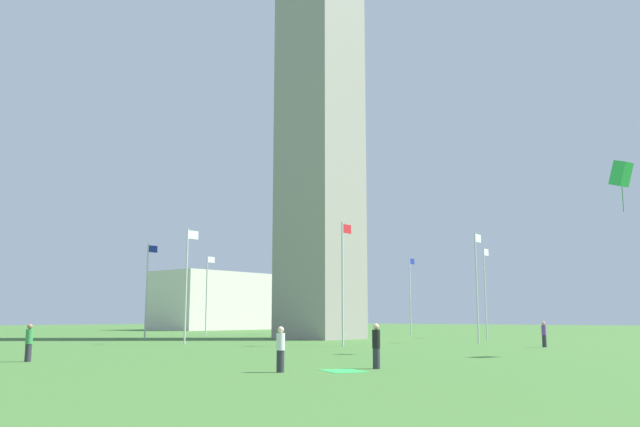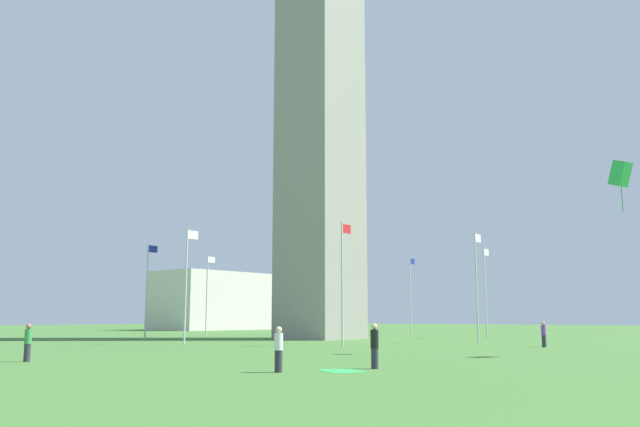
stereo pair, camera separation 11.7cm
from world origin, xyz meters
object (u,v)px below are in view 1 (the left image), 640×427
object	(u,v)px
flagpole_ne	(307,293)
kite_green_box	(621,174)
flagpole_nw	(485,288)
flagpole_w	(477,282)
person_purple_shirt	(544,334)
flagpole_sw	(343,278)
person_green_shirt	(29,343)
flagpole_s	(187,280)
flagpole_n	(410,292)
picnic_blanket_near_first_person	(343,371)
distant_building	(234,302)
flagpole_e	(207,292)
person_white_shirt	(281,349)
flagpole_se	(147,287)
person_black_shirt	(376,346)
obelisk_monument	(320,42)

from	to	relation	value
flagpole_ne	kite_green_box	distance (m)	48.10
flagpole_nw	flagpole_w	bearing A→B (deg)	-157.50
flagpole_ne	person_purple_shirt	bearing A→B (deg)	-114.01
flagpole_ne	flagpole_sw	bearing A→B (deg)	-135.00
person_green_shirt	flagpole_s	bearing A→B (deg)	-8.99
flagpole_n	picnic_blanket_near_first_person	xyz separation A→B (m)	(-44.72, -24.54, -4.78)
distant_building	flagpole_e	bearing A→B (deg)	-137.73
flagpole_e	person_white_shirt	xyz separation A→B (m)	(-30.59, -39.20, -3.96)
flagpole_w	distant_building	size ratio (longest dim) A/B	0.31
flagpole_e	picnic_blanket_near_first_person	bearing A→B (deg)	-125.17
flagpole_sw	flagpole_se	bearing A→B (deg)	90.00
flagpole_ne	person_black_shirt	size ratio (longest dim) A/B	4.98
flagpole_se	kite_green_box	world-z (taller)	kite_green_box
obelisk_monument	flagpole_ne	size ratio (longest dim) A/B	6.66
person_purple_shirt	picnic_blanket_near_first_person	xyz separation A→B (m)	(-24.78, -1.74, -0.85)
flagpole_s	flagpole_w	bearing A→B (deg)	-45.00
flagpole_s	person_purple_shirt	world-z (taller)	flagpole_s
flagpole_w	person_black_shirt	distance (m)	28.59
distant_building	picnic_blanket_near_first_person	distance (m)	89.52
flagpole_se	flagpole_sw	size ratio (longest dim) A/B	1.00
person_green_shirt	flagpole_se	bearing A→B (deg)	4.98
flagpole_s	flagpole_se	bearing A→B (deg)	67.50
flagpole_s	distant_building	distance (m)	62.97
flagpole_sw	distant_building	world-z (taller)	distant_building
flagpole_e	flagpole_nw	xyz separation A→B (m)	(11.38, -27.47, 0.00)
flagpole_ne	flagpole_s	bearing A→B (deg)	-157.50
flagpole_n	person_green_shirt	xyz separation A→B (m)	(-49.63, -10.17, -3.93)
flagpole_s	flagpole_nw	xyz separation A→B (m)	(27.47, -11.38, 0.00)
person_purple_shirt	distant_building	xyz separation A→B (m)	(33.62, 65.95, 3.76)
flagpole_w	flagpole_nw	size ratio (longest dim) A/B	1.00
person_purple_shirt	flagpole_sw	bearing A→B (deg)	44.20
flagpole_nw	kite_green_box	distance (m)	30.42
flagpole_sw	person_black_shirt	distance (m)	20.96
flagpole_w	distant_building	world-z (taller)	distant_building
flagpole_nw	flagpole_s	bearing A→B (deg)	157.50
obelisk_monument	flagpole_se	world-z (taller)	obelisk_monument
distant_building	picnic_blanket_near_first_person	bearing A→B (deg)	-130.78
person_white_shirt	person_green_shirt	world-z (taller)	person_green_shirt
flagpole_se	flagpole_nw	size ratio (longest dim) A/B	1.00
flagpole_s	person_purple_shirt	size ratio (longest dim) A/B	5.08
flagpole_s	flagpole_nw	distance (m)	29.74
obelisk_monument	flagpole_nw	xyz separation A→B (m)	(11.43, -11.38, -24.46)
person_black_shirt	kite_green_box	bearing A→B (deg)	-52.87
kite_green_box	distant_building	distance (m)	84.71
flagpole_s	person_green_shirt	world-z (taller)	flagpole_s
flagpole_se	flagpole_w	bearing A→B (deg)	-67.50
obelisk_monument	distant_building	size ratio (longest dim) A/B	2.07
flagpole_n	person_purple_shirt	xyz separation A→B (m)	(-19.94, -22.80, -3.93)
flagpole_ne	flagpole_s	distance (m)	29.74
flagpole_s	person_green_shirt	bearing A→B (deg)	-149.77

